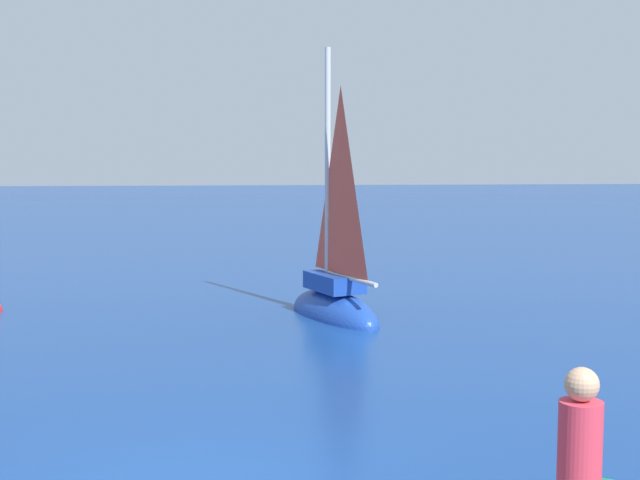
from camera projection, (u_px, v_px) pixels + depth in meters
sailboat_near at (335, 301)px, 19.31m from camera, size 2.37×3.59×6.49m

